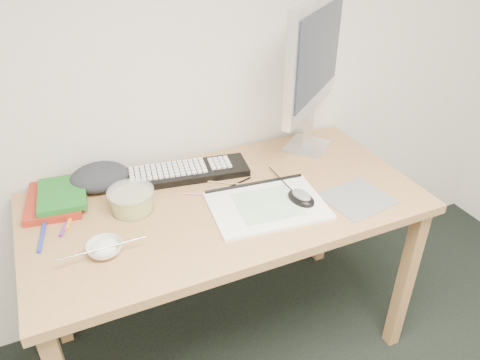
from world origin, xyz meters
The scene contains 18 objects.
desk centered at (0.09, 1.43, 0.67)m, with size 1.40×0.70×0.75m.
mousepad centered at (0.53, 1.24, 0.75)m, with size 0.22×0.20×0.00m, color gray.
sketchpad centered at (0.21, 1.33, 0.76)m, with size 0.39×0.28×0.01m, color white.
keyboard centered at (0.03, 1.65, 0.76)m, with size 0.46×0.15×0.03m, color black.
monitor centered at (0.57, 1.66, 1.13)m, with size 0.43×0.36×0.62m.
mouse centered at (0.33, 1.31, 0.78)m, with size 0.07×0.12×0.04m, color black.
rice_bowl centered at (-0.35, 1.32, 0.77)m, with size 0.11×0.11×0.03m, color silver.
chopsticks centered at (-0.36, 1.30, 0.79)m, with size 0.02×0.02×0.25m, color silver.
fruit_tub centered at (-0.22, 1.51, 0.79)m, with size 0.16×0.16×0.08m, color gold.
book_red centered at (-0.46, 1.66, 0.76)m, with size 0.19×0.25×0.02m, color maroon.
book_green centered at (-0.44, 1.65, 0.79)m, with size 0.16×0.22×0.02m, color #196620.
cloth_lump centered at (-0.30, 1.71, 0.79)m, with size 0.18×0.15×0.07m, color #292D32.
pencil_pink centered at (0.05, 1.48, 0.75)m, with size 0.01×0.01×0.19m, color #D2699D.
pencil_tan centered at (0.16, 1.51, 0.75)m, with size 0.01×0.01×0.19m, color #A38356.
pencil_black centered at (0.15, 1.50, 0.75)m, with size 0.01×0.01×0.18m, color black.
marker_blue centered at (-0.52, 1.47, 0.76)m, with size 0.01×0.01×0.14m, color #2031B0.
marker_orange centered at (-0.43, 1.54, 0.76)m, with size 0.01×0.01×0.14m, color orange.
marker_purple centered at (-0.44, 1.51, 0.76)m, with size 0.01×0.01×0.13m, color #662894.
Camera 1 is at (-0.42, 0.16, 1.71)m, focal length 35.00 mm.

